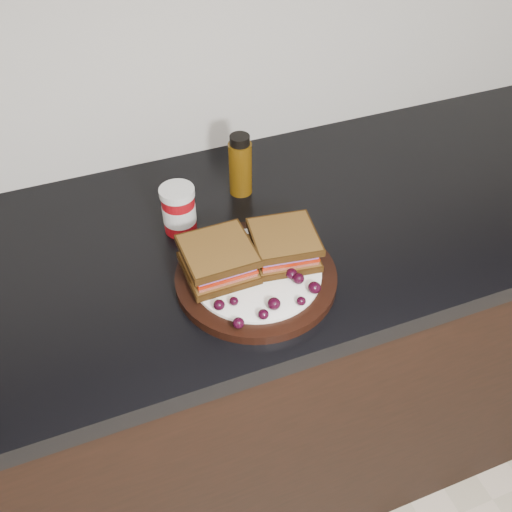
{
  "coord_description": "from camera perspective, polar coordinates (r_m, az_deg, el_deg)",
  "views": [
    {
      "loc": [
        -0.21,
        0.93,
        1.62
      ],
      "look_at": [
        0.04,
        1.58,
        0.96
      ],
      "focal_mm": 40.0,
      "sensor_mm": 36.0,
      "label": 1
    }
  ],
  "objects": [
    {
      "name": "grape_1",
      "position": [
        0.92,
        -2.23,
        -4.54
      ],
      "size": [
        0.02,
        0.02,
        0.01
      ],
      "primitive_type": "ellipsoid",
      "color": "black",
      "rests_on": "plate"
    },
    {
      "name": "oil_bottle",
      "position": [
        1.15,
        -1.59,
        9.12
      ],
      "size": [
        0.05,
        0.05,
        0.13
      ],
      "primitive_type": "cylinder",
      "rotation": [
        0.0,
        0.0,
        -0.02
      ],
      "color": "#513308",
      "rests_on": "countertop"
    },
    {
      "name": "grape_16",
      "position": [
        0.95,
        -5.02,
        -2.8
      ],
      "size": [
        0.02,
        0.02,
        0.02
      ],
      "primitive_type": "ellipsoid",
      "color": "black",
      "rests_on": "plate"
    },
    {
      "name": "grape_7",
      "position": [
        0.94,
        5.86,
        -3.17
      ],
      "size": [
        0.02,
        0.02,
        0.02
      ],
      "primitive_type": "ellipsoid",
      "color": "black",
      "rests_on": "plate"
    },
    {
      "name": "grape_12",
      "position": [
        1.02,
        2.76,
        1.34
      ],
      "size": [
        0.02,
        0.02,
        0.02
      ],
      "primitive_type": "ellipsoid",
      "color": "black",
      "rests_on": "plate"
    },
    {
      "name": "plate",
      "position": [
        0.99,
        -0.0,
        -2.14
      ],
      "size": [
        0.28,
        0.28,
        0.02
      ],
      "primitive_type": "cylinder",
      "color": "black",
      "rests_on": "countertop"
    },
    {
      "name": "grape_14",
      "position": [
        0.98,
        -4.88,
        -1.2
      ],
      "size": [
        0.02,
        0.02,
        0.01
      ],
      "primitive_type": "ellipsoid",
      "color": "black",
      "rests_on": "plate"
    },
    {
      "name": "grape_4",
      "position": [
        0.91,
        1.81,
        -4.8
      ],
      "size": [
        0.02,
        0.02,
        0.02
      ],
      "primitive_type": "ellipsoid",
      "color": "black",
      "rests_on": "plate"
    },
    {
      "name": "grape_15",
      "position": [
        0.96,
        -3.44,
        -1.77
      ],
      "size": [
        0.02,
        0.02,
        0.02
      ],
      "primitive_type": "ellipsoid",
      "color": "black",
      "rests_on": "plate"
    },
    {
      "name": "condiment_jar",
      "position": [
        1.07,
        -7.72,
        4.62
      ],
      "size": [
        0.07,
        0.07,
        0.1
      ],
      "primitive_type": "cylinder",
      "rotation": [
        0.0,
        0.0,
        -0.11
      ],
      "color": "maroon",
      "rests_on": "countertop"
    },
    {
      "name": "countertop",
      "position": [
        1.08,
        -4.29,
        0.67
      ],
      "size": [
        3.98,
        0.6,
        0.04
      ],
      "primitive_type": "cube",
      "color": "black",
      "rests_on": "base_cabinets"
    },
    {
      "name": "grape_6",
      "position": [
        0.92,
        4.54,
        -4.51
      ],
      "size": [
        0.02,
        0.02,
        0.01
      ],
      "primitive_type": "ellipsoid",
      "color": "black",
      "rests_on": "plate"
    },
    {
      "name": "grape_13",
      "position": [
        1.0,
        -3.91,
        0.09
      ],
      "size": [
        0.02,
        0.02,
        0.02
      ],
      "primitive_type": "ellipsoid",
      "color": "black",
      "rests_on": "plate"
    },
    {
      "name": "grape_5",
      "position": [
        0.92,
        1.84,
        -4.58
      ],
      "size": [
        0.02,
        0.02,
        0.01
      ],
      "primitive_type": "ellipsoid",
      "color": "black",
      "rests_on": "plate"
    },
    {
      "name": "grape_0",
      "position": [
        0.92,
        -3.71,
        -4.9
      ],
      "size": [
        0.02,
        0.02,
        0.02
      ],
      "primitive_type": "ellipsoid",
      "color": "black",
      "rests_on": "plate"
    },
    {
      "name": "grape_8",
      "position": [
        0.96,
        4.27,
        -2.27
      ],
      "size": [
        0.02,
        0.02,
        0.02
      ],
      "primitive_type": "ellipsoid",
      "color": "black",
      "rests_on": "plate"
    },
    {
      "name": "grape_19",
      "position": [
        0.97,
        -4.94,
        -1.72
      ],
      "size": [
        0.02,
        0.02,
        0.02
      ],
      "primitive_type": "ellipsoid",
      "color": "black",
      "rests_on": "plate"
    },
    {
      "name": "sandwich_right",
      "position": [
        0.99,
        2.81,
        1.12
      ],
      "size": [
        0.13,
        0.13,
        0.05
      ],
      "primitive_type": null,
      "rotation": [
        0.0,
        0.0,
        -0.14
      ],
      "color": "brown",
      "rests_on": "plate"
    },
    {
      "name": "grape_2",
      "position": [
        0.89,
        -1.76,
        -6.71
      ],
      "size": [
        0.02,
        0.02,
        0.02
      ],
      "primitive_type": "ellipsoid",
      "color": "black",
      "rests_on": "plate"
    },
    {
      "name": "sandwich_left",
      "position": [
        0.96,
        -3.8,
        -0.33
      ],
      "size": [
        0.12,
        0.12,
        0.05
      ],
      "primitive_type": null,
      "rotation": [
        0.0,
        0.0,
        0.02
      ],
      "color": "brown",
      "rests_on": "plate"
    },
    {
      "name": "grape_18",
      "position": [
        0.97,
        -5.56,
        -1.5
      ],
      "size": [
        0.02,
        0.02,
        0.02
      ],
      "primitive_type": "ellipsoid",
      "color": "black",
      "rests_on": "plate"
    },
    {
      "name": "grape_9",
      "position": [
        0.96,
        3.58,
        -1.78
      ],
      "size": [
        0.02,
        0.02,
        0.02
      ],
      "primitive_type": "ellipsoid",
      "color": "black",
      "rests_on": "plate"
    },
    {
      "name": "grape_17",
      "position": [
        0.99,
        -3.57,
        0.08
      ],
      "size": [
        0.02,
        0.02,
        0.02
      ],
      "primitive_type": "ellipsoid",
      "color": "black",
      "rests_on": "plate"
    },
    {
      "name": "grape_11",
      "position": [
        1.0,
        3.44,
        0.44
      ],
      "size": [
        0.02,
        0.02,
        0.02
      ],
      "primitive_type": "ellipsoid",
      "color": "black",
      "rests_on": "plate"
    },
    {
      "name": "base_cabinets",
      "position": [
        1.43,
        -3.33,
        -12.63
      ],
      "size": [
        3.96,
        0.58,
        0.86
      ],
      "primitive_type": "cube",
      "color": "black",
      "rests_on": "ground_plane"
    },
    {
      "name": "grape_3",
      "position": [
        0.9,
        0.74,
        -5.85
      ],
      "size": [
        0.02,
        0.02,
        0.02
      ],
      "primitive_type": "ellipsoid",
      "color": "black",
      "rests_on": "plate"
    },
    {
      "name": "grape_10",
      "position": [
        1.0,
        4.45,
        0.53
      ],
      "size": [
        0.02,
        0.02,
        0.02
      ],
      "primitive_type": "ellipsoid",
      "color": "black",
      "rests_on": "plate"
    }
  ]
}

